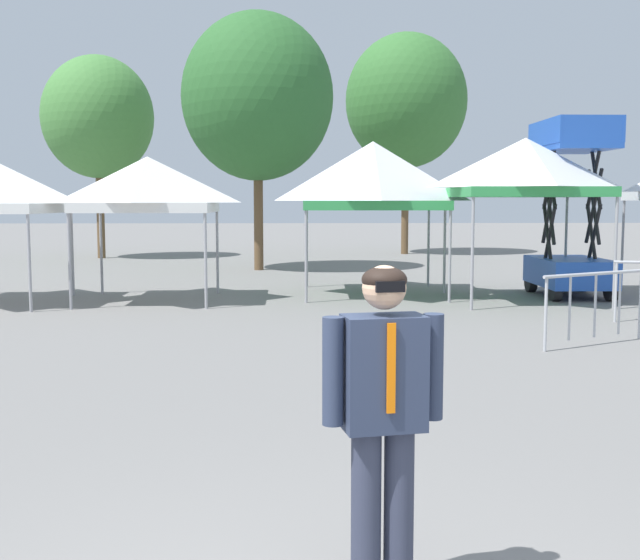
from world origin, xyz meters
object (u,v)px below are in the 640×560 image
at_px(scissor_lift, 571,243).
at_px(tree_behind_tents_left, 98,117).
at_px(crowd_barrier_near_person, 596,294).
at_px(canopy_tent_center, 148,185).
at_px(tree_behind_tents_right, 406,101).
at_px(person_foreground, 383,408).
at_px(canopy_tent_right_of_center, 525,168).
at_px(tree_behind_tents_center, 258,97).
at_px(canopy_tent_far_left, 373,176).

relative_size(scissor_lift, tree_behind_tents_left, 0.53).
bearing_deg(crowd_barrier_near_person, canopy_tent_center, 144.02).
bearing_deg(tree_behind_tents_right, person_foreground, -98.27).
height_order(canopy_tent_center, tree_behind_tents_right, tree_behind_tents_right).
relative_size(scissor_lift, tree_behind_tents_right, 0.45).
distance_m(canopy_tent_right_of_center, tree_behind_tents_right, 15.00).
bearing_deg(crowd_barrier_near_person, tree_behind_tents_center, 113.14).
distance_m(canopy_tent_center, tree_behind_tents_center, 8.10).
bearing_deg(person_foreground, scissor_lift, 66.81).
relative_size(person_foreground, tree_behind_tents_left, 0.24).
height_order(canopy_tent_right_of_center, scissor_lift, scissor_lift).
xyz_separation_m(canopy_tent_right_of_center, crowd_barrier_near_person, (-0.43, -5.13, -2.03)).
bearing_deg(person_foreground, canopy_tent_far_left, 84.52).
bearing_deg(tree_behind_tents_left, canopy_tent_right_of_center, -47.13).
distance_m(canopy_tent_far_left, canopy_tent_right_of_center, 3.30).
relative_size(canopy_tent_far_left, crowd_barrier_near_person, 1.82).
distance_m(tree_behind_tents_left, crowd_barrier_near_person, 21.69).
bearing_deg(canopy_tent_right_of_center, canopy_tent_center, 178.10).
xyz_separation_m(tree_behind_tents_center, tree_behind_tents_right, (5.45, 7.03, 0.77)).
xyz_separation_m(canopy_tent_right_of_center, person_foreground, (-4.36, -12.38, -1.75)).
bearing_deg(crowd_barrier_near_person, person_foreground, -118.44).
bearing_deg(canopy_tent_right_of_center, scissor_lift, 30.34).
bearing_deg(tree_behind_tents_center, canopy_tent_center, -104.96).
relative_size(canopy_tent_right_of_center, tree_behind_tents_left, 0.47).
xyz_separation_m(canopy_tent_far_left, tree_behind_tents_center, (-2.83, 6.35, 2.52)).
relative_size(canopy_tent_far_left, person_foreground, 1.92).
xyz_separation_m(canopy_tent_center, tree_behind_tents_center, (1.97, 7.37, 2.74)).
xyz_separation_m(canopy_tent_far_left, scissor_lift, (4.31, -0.53, -1.48)).
bearing_deg(person_foreground, canopy_tent_center, 105.43).
relative_size(canopy_tent_right_of_center, tree_behind_tents_center, 0.44).
height_order(canopy_tent_center, canopy_tent_right_of_center, canopy_tent_right_of_center).
height_order(canopy_tent_far_left, person_foreground, canopy_tent_far_left).
bearing_deg(canopy_tent_right_of_center, tree_behind_tents_center, 127.61).
bearing_deg(tree_behind_tents_center, canopy_tent_far_left, -65.98).
distance_m(canopy_tent_center, canopy_tent_far_left, 4.91).
height_order(canopy_tent_far_left, scissor_lift, scissor_lift).
bearing_deg(tree_behind_tents_center, tree_behind_tents_left, 139.29).
xyz_separation_m(canopy_tent_center, scissor_lift, (9.11, 0.48, -1.26)).
relative_size(canopy_tent_far_left, tree_behind_tents_center, 0.44).
xyz_separation_m(canopy_tent_far_left, person_foreground, (-1.31, -13.66, -1.62)).
relative_size(tree_behind_tents_left, crowd_barrier_near_person, 3.89).
relative_size(canopy_tent_center, tree_behind_tents_right, 0.35).
bearing_deg(canopy_tent_right_of_center, crowd_barrier_near_person, -94.74).
distance_m(canopy_tent_far_left, tree_behind_tents_center, 7.40).
height_order(tree_behind_tents_center, tree_behind_tents_right, tree_behind_tents_right).
bearing_deg(person_foreground, tree_behind_tents_left, 106.62).
relative_size(canopy_tent_right_of_center, tree_behind_tents_right, 0.40).
distance_m(scissor_lift, person_foreground, 14.28).
height_order(canopy_tent_right_of_center, person_foreground, canopy_tent_right_of_center).
height_order(canopy_tent_center, scissor_lift, scissor_lift).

